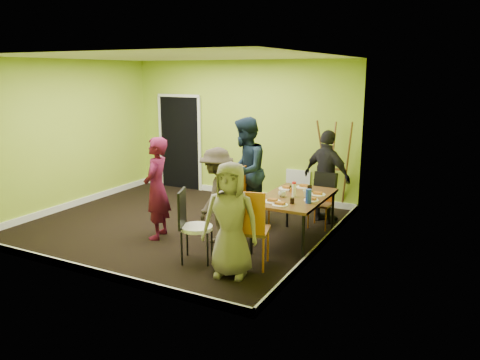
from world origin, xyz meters
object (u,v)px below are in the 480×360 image
object	(u,v)px
person_left_near	(217,195)
person_front_end	(231,220)
chair_left_near	(235,209)
chair_back_end	(324,188)
blue_bottle	(309,196)
chair_front_end	(251,225)
person_standing	(157,188)
chair_left_far	(250,193)
chair_bentwood	(191,222)
person_left_far	(245,171)
easel	(334,167)
thermos	(294,190)
person_back_end	(327,177)
dining_table	(295,200)
orange_bottle	(291,190)

from	to	relation	value
person_left_near	person_front_end	distance (m)	1.28
chair_left_near	chair_back_end	distance (m)	1.71
blue_bottle	person_front_end	world-z (taller)	person_front_end
chair_front_end	person_standing	xyz separation A→B (m)	(-1.83, 0.41, 0.19)
chair_back_end	person_standing	distance (m)	2.80
person_front_end	chair_left_far	bearing A→B (deg)	96.13
chair_front_end	blue_bottle	world-z (taller)	chair_front_end
chair_bentwood	person_standing	xyz separation A→B (m)	(-0.99, 0.54, 0.24)
person_left_far	person_left_near	bearing A→B (deg)	-13.10
easel	thermos	world-z (taller)	easel
chair_front_end	person_standing	world-z (taller)	person_standing
person_back_end	person_left_far	bearing A→B (deg)	50.27
chair_left_far	person_back_end	size ratio (longest dim) A/B	0.64
dining_table	blue_bottle	xyz separation A→B (m)	(0.31, -0.27, 0.16)
person_left_far	chair_bentwood	bearing A→B (deg)	-11.26
dining_table	person_back_end	distance (m)	1.26
chair_bentwood	thermos	size ratio (longest dim) A/B	5.08
thermos	person_left_far	bearing A→B (deg)	151.07
chair_back_end	blue_bottle	bearing A→B (deg)	100.28
dining_table	chair_bentwood	bearing A→B (deg)	-128.53
person_left_far	person_left_near	size ratio (longest dim) A/B	1.25
chair_front_end	blue_bottle	bearing A→B (deg)	45.87
chair_left_far	person_back_end	world-z (taller)	person_back_end
blue_bottle	person_left_far	size ratio (longest dim) A/B	0.11
thermos	person_front_end	world-z (taller)	person_front_end
chair_back_end	chair_left_near	bearing A→B (deg)	57.54
chair_bentwood	easel	xyz separation A→B (m)	(1.03, 3.23, 0.29)
chair_left_far	person_standing	bearing A→B (deg)	-38.24
dining_table	person_left_near	size ratio (longest dim) A/B	1.03
chair_back_end	person_back_end	world-z (taller)	person_back_end
chair_back_end	orange_bottle	distance (m)	0.97
orange_bottle	person_left_far	distance (m)	1.11
easel	person_standing	xyz separation A→B (m)	(-2.03, -2.69, -0.05)
person_left_near	orange_bottle	bearing A→B (deg)	113.93
chair_left_far	person_front_end	distance (m)	2.00
dining_table	blue_bottle	bearing A→B (deg)	-41.92
chair_left_far	orange_bottle	size ratio (longest dim) A/B	12.62
chair_left_far	orange_bottle	xyz separation A→B (m)	(0.85, -0.30, 0.21)
dining_table	person_front_end	world-z (taller)	person_front_end
dining_table	blue_bottle	distance (m)	0.44
chair_left_near	blue_bottle	size ratio (longest dim) A/B	4.46
easel	blue_bottle	xyz separation A→B (m)	(0.29, -2.23, 0.01)
easel	person_front_end	distance (m)	3.41
orange_bottle	person_back_end	distance (m)	1.13
chair_front_end	easel	distance (m)	3.11
chair_left_far	blue_bottle	distance (m)	1.49
dining_table	person_standing	distance (m)	2.14
chair_left_far	person_front_end	bearing A→B (deg)	22.33
chair_left_far	easel	bearing A→B (deg)	150.15
person_left_far	chair_left_near	bearing A→B (deg)	2.49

